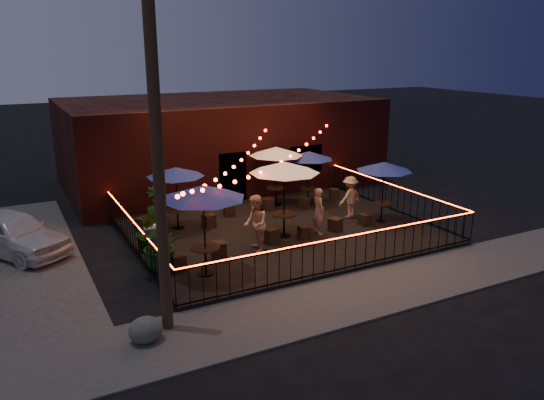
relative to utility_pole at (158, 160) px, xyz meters
The scene contains 36 objects.
ground 7.21m from the utility_pole, 25.71° to the left, with size 110.00×110.00×0.00m, color black.
patio 8.11m from the utility_pole, 40.43° to the left, with size 10.00×8.00×0.15m, color black.
sidewalk 6.74m from the utility_pole, ahead, with size 18.00×2.50×0.05m, color #3D3B38.
brick_building 14.27m from the utility_pole, 63.05° to the left, with size 14.00×8.00×4.00m.
utility_pole is the anchor object (origin of this frame).
fence_front 6.38m from the utility_pole, ahead, with size 10.00×0.04×1.04m.
fence_left 5.70m from the utility_pole, 85.03° to the left, with size 0.04×8.00×1.04m.
fence_right 11.85m from the utility_pole, 23.86° to the left, with size 0.04×8.00×1.04m.
festoon_lights 6.32m from the utility_pole, 44.40° to the left, with size 10.02×8.72×1.32m.
cafe_table_0 3.22m from the utility_pole, 51.22° to the left, with size 2.56×2.56×2.58m.
cafe_table_1 7.01m from the utility_pole, 70.10° to the left, with size 2.60×2.60×2.21m.
cafe_table_2 6.72m from the utility_pole, 36.92° to the left, with size 2.92×2.92×2.57m.
cafe_table_3 10.11m from the utility_pole, 47.44° to the left, with size 2.76×2.76×2.38m.
cafe_table_4 10.05m from the utility_pole, 21.86° to the left, with size 2.21×2.21×2.22m.
cafe_table_5 10.71m from the utility_pole, 40.81° to the left, with size 2.18×2.18×2.17m.
bistro_chair_0 4.79m from the utility_pole, 67.07° to the left, with size 0.36×0.36×0.43m, color black.
bistro_chair_1 5.46m from the utility_pole, 51.20° to the left, with size 0.41×0.41×0.48m, color black.
bistro_chair_2 7.57m from the utility_pole, 80.05° to the left, with size 0.43×0.43×0.50m, color black.
bistro_chair_3 7.72m from the utility_pole, 60.97° to the left, with size 0.40×0.40×0.47m, color black.
bistro_chair_4 6.77m from the utility_pole, 37.88° to the left, with size 0.43×0.43×0.51m, color black.
bistro_chair_5 7.63m from the utility_pole, 31.05° to the left, with size 0.35×0.35×0.41m, color black.
bistro_chair_6 8.96m from the utility_pole, 56.88° to the left, with size 0.38×0.38×0.45m, color black.
bistro_chair_7 9.88m from the utility_pole, 48.33° to the left, with size 0.40×0.40×0.47m, color black.
bistro_chair_8 8.71m from the utility_pole, 26.78° to the left, with size 0.39×0.39×0.46m, color black.
bistro_chair_9 9.83m from the utility_pole, 23.40° to the left, with size 0.34×0.34×0.40m, color black.
bistro_chair_10 10.61m from the utility_pole, 40.67° to the left, with size 0.35×0.35×0.41m, color black.
bistro_chair_11 12.22m from the utility_pole, 36.84° to the left, with size 0.36×0.36×0.43m, color black.
patron_a 7.96m from the utility_pole, 29.51° to the left, with size 0.59×0.39×1.61m, color #D2B18C.
patron_b 5.69m from the utility_pole, 39.44° to the left, with size 0.88×0.69×1.82m, color beige.
patron_c 10.12m from the utility_pole, 28.86° to the left, with size 1.01×0.58×1.56m, color #D6B48D.
potted_shrub_a 4.48m from the utility_pole, 75.69° to the left, with size 1.34×1.17×1.49m, color #133B12.
potted_shrub_b 5.77m from the utility_pole, 80.42° to the left, with size 0.72×0.58×1.31m, color #12380B.
potted_shrub_c 8.36m from the utility_pole, 75.87° to the left, with size 0.73×0.73×1.31m, color #113A13.
cooler 6.03m from the utility_pole, 78.07° to the left, with size 0.65×0.53×0.76m.
boulder 3.74m from the utility_pole, 148.61° to the right, with size 0.83×0.71×0.65m, color #454540.
car_white 8.10m from the utility_pole, 113.25° to the left, with size 1.64×4.07×1.39m, color silver.
Camera 1 is at (-8.34, -13.48, 6.30)m, focal length 35.00 mm.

